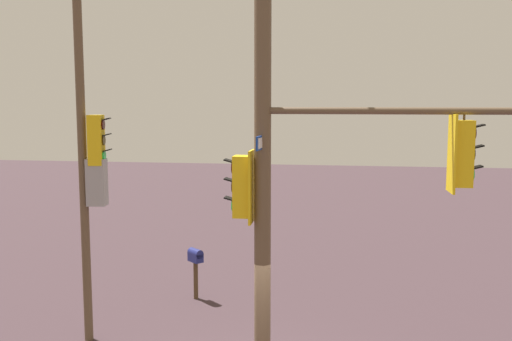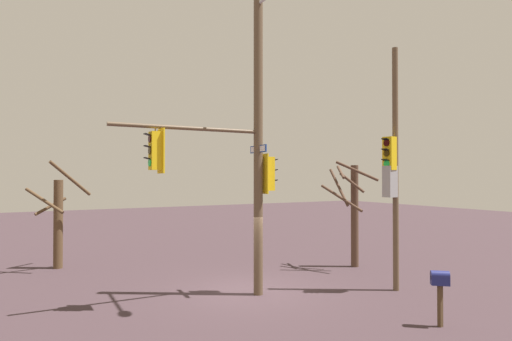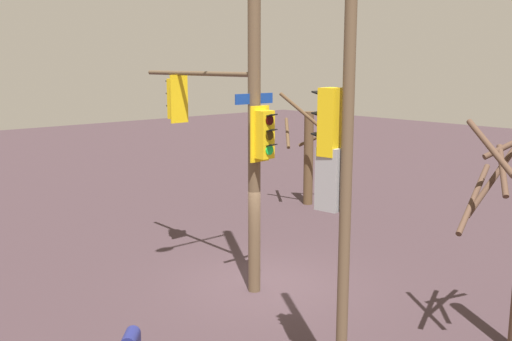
% 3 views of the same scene
% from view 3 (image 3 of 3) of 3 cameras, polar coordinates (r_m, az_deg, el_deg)
% --- Properties ---
extents(ground_plane, '(80.00, 80.00, 0.00)m').
position_cam_3_polar(ground_plane, '(14.91, 0.99, -11.17)').
color(ground_plane, '#3C2C31').
extents(main_signal_pole_assembly, '(5.37, 3.27, 9.91)m').
position_cam_3_polar(main_signal_pole_assembly, '(13.81, -1.76, 8.47)').
color(main_signal_pole_assembly, brown).
rests_on(main_signal_pole_assembly, ground).
extents(secondary_pole_assembly, '(0.74, 0.40, 8.13)m').
position_cam_3_polar(secondary_pole_assembly, '(9.42, 8.15, 1.67)').
color(secondary_pole_assembly, brown).
rests_on(secondary_pole_assembly, ground).
extents(bare_tree_behind_pole, '(2.48, 2.16, 4.44)m').
position_cam_3_polar(bare_tree_behind_pole, '(22.78, 5.04, 1.67)').
color(bare_tree_behind_pole, brown).
rests_on(bare_tree_behind_pole, ground).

